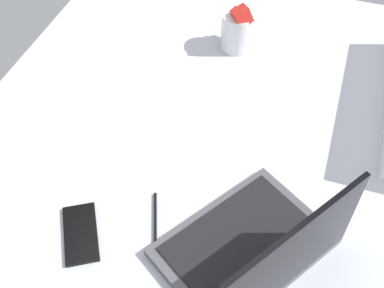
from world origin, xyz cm
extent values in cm
cube|color=#B7BCC6|center=(0.00, 0.00, 9.00)|extent=(180.00, 140.00, 18.00)
cube|color=#4C4C51|center=(8.21, 5.07, 19.00)|extent=(40.21, 37.31, 2.00)
cube|color=black|center=(7.39, 3.81, 20.20)|extent=(33.57, 30.10, 0.40)
cube|color=black|center=(14.23, 14.27, 30.50)|extent=(28.16, 18.91, 21.00)
cylinder|color=silver|center=(-54.70, -13.20, 23.50)|extent=(9.00, 9.00, 11.00)
cube|color=orange|center=(-56.60, -13.30, 21.25)|extent=(7.41, 7.29, 5.79)
cube|color=yellow|center=(-56.27, -14.29, 23.34)|extent=(7.48, 7.78, 5.51)
cube|color=orange|center=(-56.07, -13.40, 25.42)|extent=(6.74, 5.60, 5.94)
cube|color=red|center=(-55.09, -13.08, 27.52)|extent=(6.66, 6.72, 4.87)
cube|color=red|center=(-53.54, -11.96, 29.60)|extent=(6.46, 7.38, 6.24)
cube|color=black|center=(15.61, -27.74, 18.40)|extent=(15.52, 12.94, 0.80)
cube|color=black|center=(9.23, -13.65, 18.30)|extent=(16.09, 6.64, 0.60)
camera|label=1|loc=(58.48, 10.62, 107.57)|focal=46.10mm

